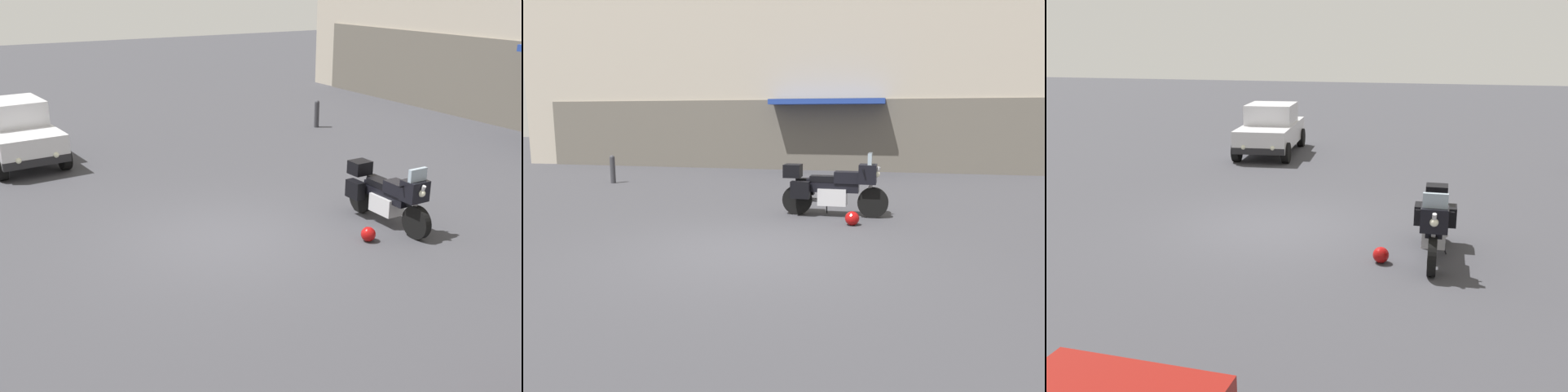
# 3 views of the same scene
# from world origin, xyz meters

# --- Properties ---
(ground_plane) EXTENTS (80.00, 80.00, 0.00)m
(ground_plane) POSITION_xyz_m (0.00, 0.00, 0.00)
(ground_plane) COLOR #38383D
(motorcycle) EXTENTS (2.26, 0.76, 1.36)m
(motorcycle) POSITION_xyz_m (0.94, 3.14, 0.62)
(motorcycle) COLOR black
(motorcycle) RESTS_ON ground
(helmet) EXTENTS (0.28, 0.28, 0.28)m
(helmet) POSITION_xyz_m (1.44, 2.28, 0.14)
(helmet) COLOR #990C0C
(helmet) RESTS_ON ground
(car_hatchback_near) EXTENTS (3.97, 2.07, 1.64)m
(car_hatchback_near) POSITION_xyz_m (-7.50, -2.38, 0.81)
(car_hatchback_near) COLOR silver
(car_hatchback_near) RESTS_ON ground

